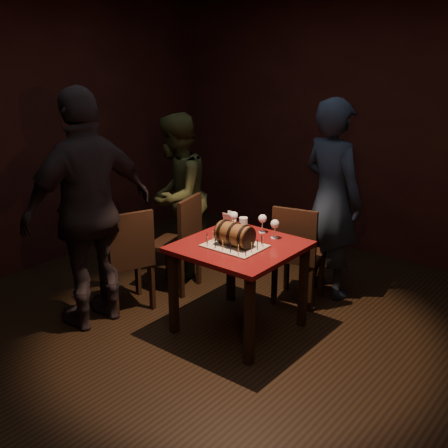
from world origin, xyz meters
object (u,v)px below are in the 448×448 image
Objects in this scene: person_left_rear at (177,197)px; wine_glass_mid at (262,219)px; pub_table at (239,257)px; chair_left_rear at (181,238)px; pint_of_ale at (243,227)px; person_back at (332,199)px; wine_glass_right at (275,225)px; chair_back at (297,250)px; barrel_cake at (235,234)px; person_left_front at (89,210)px; wine_glass_left at (234,216)px; chair_left_front at (128,255)px.

wine_glass_mid is at bearing 60.36° from person_left_rear.
pub_table is 0.97× the size of chair_left_rear.
wine_glass_mid is 0.18m from pint_of_ale.
pint_of_ale is 0.08× the size of person_back.
wine_glass_mid is at bearing 93.64° from pub_table.
chair_back reaches higher than wine_glass_right.
person_left_front is at bearing -150.71° from barrel_cake.
wine_glass_left is 0.40m from wine_glass_right.
barrel_cake is 0.38m from wine_glass_right.
wine_glass_mid is 1.43m from person_left_front.
chair_left_rear is (-0.89, 0.33, -0.33)m from barrel_cake.
wine_glass_left is at bearing 76.94° from person_back.
person_left_front reaches higher than person_back.
barrel_cake is 0.18× the size of person_back.
chair_left_rear is (-0.63, 0.01, -0.35)m from wine_glass_left.
pint_of_ale is 0.08× the size of person_left_front.
person_left_front is at bearing -137.46° from pint_of_ale.
wine_glass_mid is 0.09× the size of person_back.
chair_left_front is 0.93m from person_left_rear.
chair_left_front is at bearing -148.15° from pint_of_ale.
person_left_front is at bearing 70.87° from person_back.
person_back is at bearing 79.05° from barrel_cake.
wine_glass_mid is at bearing -112.83° from chair_back.
person_left_front is at bearing -103.22° from chair_left_front.
person_left_rear is at bearing 169.79° from wine_glass_right.
chair_left_front is (-0.96, -0.32, -0.12)m from pub_table.
chair_left_rear and chair_left_front have the same top height.
chair_left_front is at bearing -140.48° from wine_glass_left.
person_back is 0.93× the size of person_left_front.
pub_table is 0.22m from barrel_cake.
wine_glass_right reaches higher than pint_of_ale.
person_back is at bearing 72.01° from wine_glass_mid.
wine_glass_left is 0.10× the size of person_left_rear.
pint_of_ale is 0.84m from chair_left_rear.
person_left_front reaches higher than pint_of_ale.
wine_glass_right is 1.09m from chair_left_rear.
wine_glass_mid is (0.24, 0.09, -0.00)m from wine_glass_left.
chair_back reaches higher than pint_of_ale.
person_back is at bearing 78.59° from pub_table.
chair_left_rear is 0.47× the size of person_left_front.
person_left_front reaches higher than chair_left_front.
person_back is (0.22, 1.16, 0.06)m from barrel_cake.
pint_of_ale is 0.96m from person_back.
person_left_rear reaches higher than wine_glass_left.
pub_table is 0.97× the size of chair_left_front.
chair_back is 1.10m from chair_left_rear.
wine_glass_left is 1.20m from person_left_front.
barrel_cake is at bearing 15.22° from chair_left_front.
wine_glass_right is 1.07× the size of pint_of_ale.
wine_glass_mid is at bearing 162.36° from wine_glass_right.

